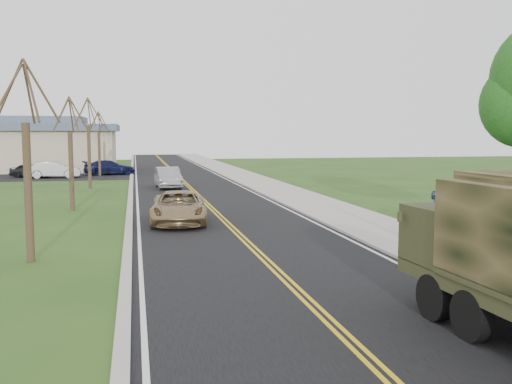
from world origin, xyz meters
name	(u,v)px	position (x,y,z in m)	size (l,w,h in m)	color
ground	(388,379)	(0.00, 0.00, 0.00)	(160.00, 160.00, 0.00)	#254617
road	(182,180)	(0.00, 40.00, 0.01)	(8.00, 120.00, 0.01)	black
curb_right	(230,178)	(4.15, 40.00, 0.06)	(0.30, 120.00, 0.12)	#9E998E
sidewalk_right	(250,178)	(5.90, 40.00, 0.05)	(3.20, 120.00, 0.10)	#9E998E
curb_left	(131,180)	(-4.15, 40.00, 0.05)	(0.30, 120.00, 0.10)	#9E998E
bare_tree_a	(27,176)	(-7.00, 10.00, 2.63)	(1.93, 2.26, 6.08)	#38281C
bare_tree_b	(71,162)	(-7.00, 22.00, 2.48)	(1.83, 2.14, 5.73)	#38281C
bare_tree_c	(89,149)	(-7.00, 34.00, 2.78)	(2.04, 2.39, 6.42)	#38281C
bare_tree_d	(99,148)	(-7.00, 46.00, 2.55)	(1.88, 2.20, 5.91)	#38281C
commercial_building	(16,145)	(-15.98, 55.97, 2.69)	(25.50, 21.50, 5.65)	tan
suv_champagne	(179,207)	(-2.04, 16.58, 0.69)	(2.31, 5.00, 1.39)	#957C54
sedan_silver	(168,178)	(-1.55, 32.91, 0.75)	(1.58, 4.54, 1.50)	#9E9DA2
pickup_navy	(503,213)	(10.18, 11.48, 0.78)	(2.19, 5.39, 1.56)	#0F1B3A
lot_car_dark	(31,171)	(-12.86, 45.46, 0.62)	(1.46, 3.63, 1.24)	black
lot_car_silver	(54,170)	(-10.79, 44.31, 0.73)	(1.55, 4.45, 1.47)	#AEAEB3
lot_car_navy	(109,168)	(-6.20, 47.38, 0.69)	(1.95, 4.79, 1.39)	#0F1439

